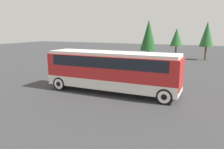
% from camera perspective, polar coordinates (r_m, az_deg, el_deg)
% --- Properties ---
extents(ground_plane, '(120.00, 120.00, 0.00)m').
position_cam_1_polar(ground_plane, '(16.93, 0.00, -4.65)').
color(ground_plane, '#38383A').
extents(tour_bus, '(10.17, 2.63, 3.11)m').
position_cam_1_polar(tour_bus, '(16.47, 0.30, 1.59)').
color(tour_bus, silver).
rests_on(tour_bus, ground_plane).
extents(parked_car_near, '(4.02, 1.95, 1.38)m').
position_cam_1_polar(parked_car_near, '(22.94, 8.29, 1.30)').
color(parked_car_near, '#7A6B5B').
rests_on(parked_car_near, ground_plane).
extents(parked_car_mid, '(4.32, 1.95, 1.49)m').
position_cam_1_polar(parked_car_mid, '(25.76, -0.41, 2.63)').
color(parked_car_mid, '#2D5638').
rests_on(parked_car_mid, ground_plane).
extents(tree_left, '(2.24, 2.24, 5.09)m').
position_cam_1_polar(tree_left, '(41.64, 16.51, 9.34)').
color(tree_left, brown).
rests_on(tree_left, ground_plane).
extents(tree_center, '(2.14, 2.14, 6.06)m').
position_cam_1_polar(tree_center, '(37.97, 23.57, 9.61)').
color(tree_center, brown).
rests_on(tree_center, ground_plane).
extents(tree_right, '(2.62, 2.62, 6.41)m').
position_cam_1_polar(tree_right, '(36.69, 9.52, 10.11)').
color(tree_right, brown).
rests_on(tree_right, ground_plane).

